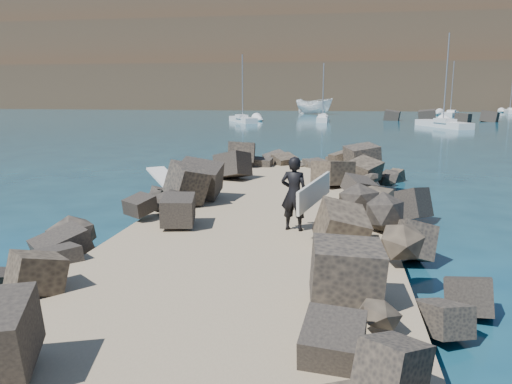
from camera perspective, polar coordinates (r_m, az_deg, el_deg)
ground at (r=12.41m, az=0.76°, el=-5.91°), size 800.00×800.00×0.00m
jetty at (r=10.44m, az=-0.90°, el=-7.54°), size 6.00×26.00×0.60m
riprap_left at (r=11.68m, az=-14.65°, el=-4.84°), size 2.60×22.00×1.00m
riprap_right at (r=10.76m, az=15.06°, el=-6.24°), size 2.60×22.00×1.00m
headland at (r=172.36m, az=12.55°, el=15.17°), size 360.00×140.00×32.00m
surfboard_resting at (r=14.70m, az=-10.05°, el=0.81°), size 1.85×2.09×0.07m
boat_imported at (r=86.33m, az=6.66°, el=9.72°), size 7.48×5.67×2.73m
surfer_with_board at (r=11.22m, az=4.70°, el=-0.17°), size 1.11×2.02×1.68m
sailboat_a at (r=62.71m, az=-1.55°, el=8.29°), size 4.65×6.78×8.35m
sailboat_c at (r=57.25m, az=20.59°, el=7.28°), size 4.78×8.37×9.87m
sailboat_f at (r=100.69m, az=27.01°, el=8.22°), size 2.07×5.90×7.10m
sailboat_b at (r=64.47m, az=7.60°, el=8.27°), size 1.34×6.03×7.38m
sailboat_d at (r=85.00m, az=21.33°, el=8.32°), size 3.87×7.23×8.58m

